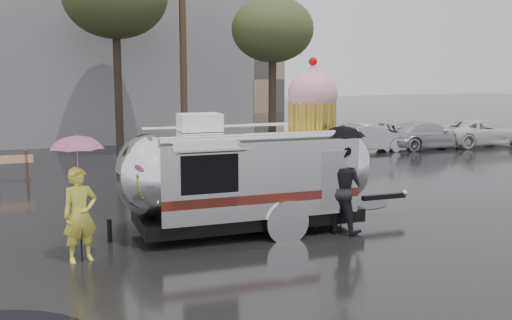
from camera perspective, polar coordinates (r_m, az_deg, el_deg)
name	(u,v)px	position (r m, az deg, el deg)	size (l,w,h in m)	color
ground	(235,262)	(11.16, -2.02, -9.64)	(120.00, 120.00, 0.00)	black
puddles	(143,291)	(9.93, -10.71, -12.12)	(11.40, 8.73, 0.01)	black
grey_building	(13,10)	(34.19, -22.13, 13.08)	(22.00, 12.00, 13.00)	slate
utility_pole	(183,41)	(24.78, -6.98, 11.19)	(1.60, 0.28, 9.00)	#473323
tree_right	(273,30)	(24.92, 1.59, 12.24)	(3.36, 3.36, 6.42)	#382D26
parked_cars	(404,133)	(26.89, 13.88, 2.47)	(13.20, 1.90, 1.50)	silver
airstream_trailer	(251,169)	(13.04, -0.45, -0.85)	(7.14, 2.71, 3.84)	silver
person_left	(80,215)	(11.40, -16.41, -5.03)	(0.63, 0.42, 1.75)	#F0EF4A
umbrella_pink	(77,156)	(11.20, -16.65, 0.36)	(1.20, 1.20, 2.37)	pink
person_right	(342,189)	(12.99, 8.16, -2.71)	(0.92, 0.51, 1.93)	black
umbrella_black	(343,143)	(12.83, 8.25, 1.61)	(1.17, 1.17, 2.35)	black
tripod	(305,194)	(13.19, 4.66, -3.27)	(0.51, 0.57, 1.37)	black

